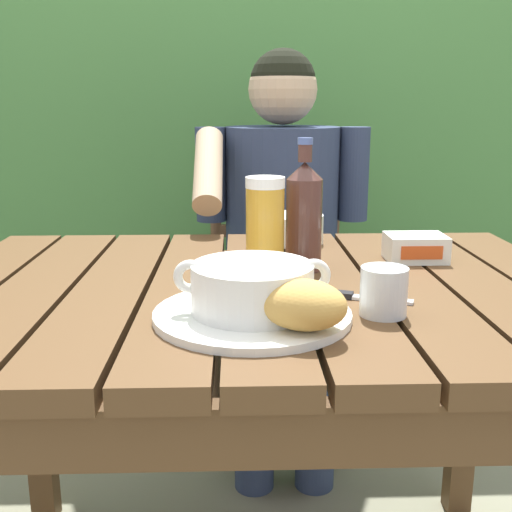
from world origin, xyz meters
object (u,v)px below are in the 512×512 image
object	(u,v)px
beer_bottle	(304,215)
beer_glass	(265,228)
water_glass_small	(384,291)
diner_bowl	(294,229)
chair_near_diner	(277,287)
table_knife	(351,296)
person_eating	(282,230)
serving_plate	(252,315)
soup_bowl	(252,286)
butter_tub	(415,248)
bread_roll	(303,304)

from	to	relation	value
beer_bottle	beer_glass	bearing A→B (deg)	-148.78
water_glass_small	diner_bowl	distance (m)	0.51
chair_near_diner	table_knife	size ratio (longest dim) A/B	6.14
person_eating	table_knife	distance (m)	0.76
beer_glass	serving_plate	bearing A→B (deg)	-97.36
beer_glass	table_knife	bearing A→B (deg)	-45.36
beer_glass	water_glass_small	world-z (taller)	beer_glass
soup_bowl	table_knife	bearing A→B (deg)	29.17
serving_plate	beer_bottle	bearing A→B (deg)	69.04
chair_near_diner	beer_glass	size ratio (longest dim) A/B	5.39
soup_bowl	butter_tub	world-z (taller)	soup_bowl
beer_glass	diner_bowl	world-z (taller)	beer_glass
table_knife	diner_bowl	distance (m)	0.42
table_knife	beer_bottle	bearing A→B (deg)	108.03
chair_near_diner	soup_bowl	size ratio (longest dim) A/B	4.29
beer_bottle	diner_bowl	world-z (taller)	beer_bottle
soup_bowl	bread_roll	world-z (taller)	soup_bowl
chair_near_diner	water_glass_small	xyz separation A→B (m)	(0.09, -1.03, 0.30)
chair_near_diner	person_eating	xyz separation A→B (m)	(-0.00, -0.20, 0.23)
beer_bottle	soup_bowl	bearing A→B (deg)	-110.96
person_eating	beer_bottle	bearing A→B (deg)	-90.13
person_eating	serving_plate	xyz separation A→B (m)	(-0.11, -0.84, 0.04)
butter_tub	serving_plate	bearing A→B (deg)	-135.07
bread_roll	table_knife	distance (m)	0.20
table_knife	diner_bowl	world-z (taller)	diner_bowl
serving_plate	beer_bottle	xyz separation A→B (m)	(0.10, 0.27, 0.10)
beer_glass	diner_bowl	xyz separation A→B (m)	(0.08, 0.28, -0.06)
person_eating	water_glass_small	xyz separation A→B (m)	(0.09, -0.83, 0.07)
bread_roll	butter_tub	xyz separation A→B (m)	(0.27, 0.41, -0.02)
soup_bowl	butter_tub	size ratio (longest dim) A/B	1.96
diner_bowl	chair_near_diner	bearing A→B (deg)	90.00
beer_bottle	table_knife	world-z (taller)	beer_bottle
bread_roll	table_knife	world-z (taller)	bread_roll
diner_bowl	beer_glass	bearing A→B (deg)	-105.61
beer_bottle	butter_tub	bearing A→B (deg)	15.63
butter_tub	soup_bowl	bearing A→B (deg)	-135.07
chair_near_diner	water_glass_small	distance (m)	1.08
table_knife	beer_glass	bearing A→B (deg)	134.64
water_glass_small	person_eating	bearing A→B (deg)	96.18
chair_near_diner	table_knife	world-z (taller)	chair_near_diner
person_eating	table_knife	world-z (taller)	person_eating
serving_plate	bread_roll	size ratio (longest dim) A/B	1.99
bread_roll	diner_bowl	world-z (taller)	bread_roll
butter_tub	bread_roll	bearing A→B (deg)	-123.33
serving_plate	diner_bowl	bearing A→B (deg)	77.99
chair_near_diner	diner_bowl	xyz separation A→B (m)	(-0.00, -0.53, 0.30)
beer_bottle	person_eating	bearing A→B (deg)	89.87
soup_bowl	beer_glass	bearing A→B (deg)	82.64
soup_bowl	beer_glass	world-z (taller)	beer_glass
beer_bottle	water_glass_small	bearing A→B (deg)	-70.69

